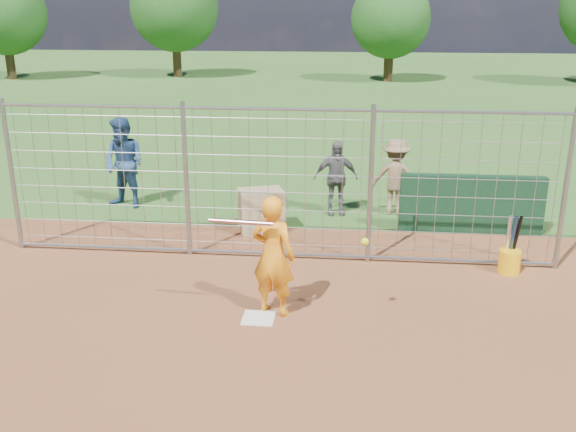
# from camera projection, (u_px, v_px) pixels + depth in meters

# --- Properties ---
(ground) EXTENTS (100.00, 100.00, 0.00)m
(ground) POSITION_uv_depth(u_px,v_px,m) (261.00, 312.00, 8.88)
(ground) COLOR #2D591E
(ground) RESTS_ON ground
(home_plate) EXTENTS (0.43, 0.43, 0.02)m
(home_plate) POSITION_uv_depth(u_px,v_px,m) (259.00, 318.00, 8.69)
(home_plate) COLOR silver
(home_plate) RESTS_ON ground
(dugout_wall) EXTENTS (2.60, 0.20, 1.10)m
(dugout_wall) POSITION_uv_depth(u_px,v_px,m) (471.00, 205.00, 11.78)
(dugout_wall) COLOR #11381E
(dugout_wall) RESTS_ON ground
(batter) EXTENTS (0.71, 0.58, 1.69)m
(batter) POSITION_uv_depth(u_px,v_px,m) (273.00, 256.00, 8.61)
(batter) COLOR orange
(batter) RESTS_ON ground
(bystander_a) EXTENTS (1.09, 0.97, 1.88)m
(bystander_a) POSITION_uv_depth(u_px,v_px,m) (124.00, 163.00, 13.18)
(bystander_a) COLOR navy
(bystander_a) RESTS_ON ground
(bystander_b) EXTENTS (0.94, 0.52, 1.51)m
(bystander_b) POSITION_uv_depth(u_px,v_px,m) (336.00, 178.00, 12.79)
(bystander_b) COLOR #525357
(bystander_b) RESTS_ON ground
(bystander_c) EXTENTS (1.04, 0.66, 1.54)m
(bystander_c) POSITION_uv_depth(u_px,v_px,m) (395.00, 177.00, 12.79)
(bystander_c) COLOR #826346
(bystander_c) RESTS_ON ground
(equipment_bin) EXTENTS (0.94, 0.79, 0.80)m
(equipment_bin) POSITION_uv_depth(u_px,v_px,m) (261.00, 211.00, 11.91)
(equipment_bin) COLOR tan
(equipment_bin) RESTS_ON ground
(equipment_in_play) EXTENTS (2.09, 0.16, 0.31)m
(equipment_in_play) POSITION_uv_depth(u_px,v_px,m) (271.00, 227.00, 8.28)
(equipment_in_play) COLOR silver
(equipment_in_play) RESTS_ON ground
(bucket_with_bats) EXTENTS (0.34, 0.36, 0.97)m
(bucket_with_bats) POSITION_uv_depth(u_px,v_px,m) (510.00, 258.00, 10.10)
(bucket_with_bats) COLOR #FFB90D
(bucket_with_bats) RESTS_ON ground
(backstop_fence) EXTENTS (9.08, 0.08, 2.60)m
(backstop_fence) POSITION_uv_depth(u_px,v_px,m) (277.00, 186.00, 10.37)
(backstop_fence) COLOR gray
(backstop_fence) RESTS_ON ground
(tree_line) EXTENTS (44.66, 6.72, 6.48)m
(tree_line) POSITION_uv_depth(u_px,v_px,m) (393.00, 10.00, 33.96)
(tree_line) COLOR #3F2B19
(tree_line) RESTS_ON ground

